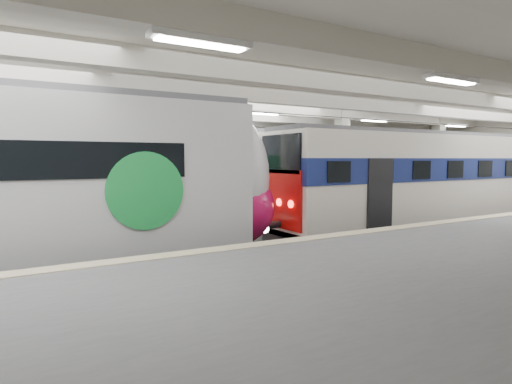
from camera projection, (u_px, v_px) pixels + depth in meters
station_hall at (325, 157)px, 13.22m from camera, size 36.00×24.00×5.75m
modern_emu at (26, 190)px, 10.60m from camera, size 15.46×3.19×4.91m
older_rer at (408, 181)px, 17.83m from camera, size 12.99×2.87×4.31m
far_train at (143, 179)px, 17.64m from camera, size 14.30×2.97×4.55m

